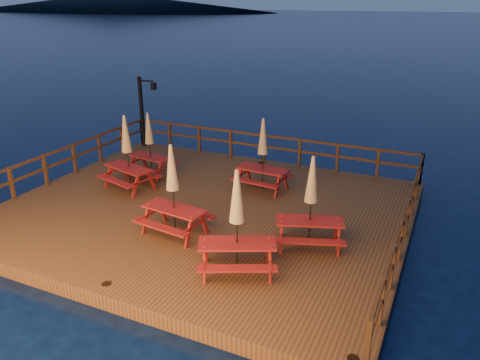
{
  "coord_description": "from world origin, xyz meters",
  "views": [
    {
      "loc": [
        6.57,
        -11.51,
        6.46
      ],
      "look_at": [
        0.93,
        0.6,
        1.24
      ],
      "focal_mm": 35.0,
      "sensor_mm": 36.0,
      "label": 1
    }
  ],
  "objects": [
    {
      "name": "deck",
      "position": [
        0.0,
        0.0,
        0.2
      ],
      "size": [
        12.0,
        10.0,
        0.4
      ],
      "primitive_type": "cube",
      "color": "#4A2817",
      "rests_on": "ground"
    },
    {
      "name": "lamp_post",
      "position": [
        -5.39,
        4.55,
        2.2
      ],
      "size": [
        0.85,
        0.18,
        3.0
      ],
      "color": "black",
      "rests_on": "deck"
    },
    {
      "name": "picnic_table_5",
      "position": [
        -3.19,
        1.73,
        1.59
      ],
      "size": [
        1.78,
        1.54,
        2.3
      ],
      "rotation": [
        0.0,
        0.0,
        -0.15
      ],
      "color": "maroon",
      "rests_on": "deck"
    },
    {
      "name": "ground",
      "position": [
        0.0,
        0.0,
        0.0
      ],
      "size": [
        500.0,
        500.0,
        0.0
      ],
      "primitive_type": "plane",
      "color": "black",
      "rests_on": "ground"
    },
    {
      "name": "picnic_table_1",
      "position": [
        2.47,
        -2.88,
        1.74
      ],
      "size": [
        2.26,
        2.11,
        2.57
      ],
      "rotation": [
        0.0,
        0.0,
        0.44
      ],
      "color": "maroon",
      "rests_on": "deck"
    },
    {
      "name": "deck_piles",
      "position": [
        0.0,
        0.0,
        -0.3
      ],
      "size": [
        11.44,
        9.44,
        1.4
      ],
      "color": "#3D2613",
      "rests_on": "ground"
    },
    {
      "name": "picnic_table_3",
      "position": [
        1.05,
        2.12,
        1.67
      ],
      "size": [
        1.83,
        1.55,
        2.45
      ],
      "rotation": [
        0.0,
        0.0,
        -0.08
      ],
      "color": "maroon",
      "rests_on": "deck"
    },
    {
      "name": "picnic_table_2",
      "position": [
        3.64,
        -0.98,
        1.69
      ],
      "size": [
        2.11,
        1.92,
        2.47
      ],
      "rotation": [
        0.0,
        0.0,
        0.34
      ],
      "color": "maroon",
      "rests_on": "deck"
    },
    {
      "name": "picnic_table_4",
      "position": [
        0.1,
        -1.86,
        1.73
      ],
      "size": [
        1.95,
        1.68,
        2.55
      ],
      "rotation": [
        0.0,
        0.0,
        -0.13
      ],
      "color": "maroon",
      "rests_on": "deck"
    },
    {
      "name": "headland_left",
      "position": [
        -160.0,
        190.0,
        4.5
      ],
      "size": [
        180.0,
        84.0,
        9.0
      ],
      "primitive_type": "ellipsoid",
      "color": "black",
      "rests_on": "ground"
    },
    {
      "name": "picnic_table_0",
      "position": [
        -3.05,
        0.29,
        1.72
      ],
      "size": [
        2.09,
        1.87,
        2.54
      ],
      "rotation": [
        0.0,
        0.0,
        -0.27
      ],
      "color": "maroon",
      "rests_on": "deck"
    },
    {
      "name": "railing",
      "position": [
        0.0,
        1.78,
        1.16
      ],
      "size": [
        11.8,
        9.75,
        1.1
      ],
      "color": "#3D2613",
      "rests_on": "deck"
    }
  ]
}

